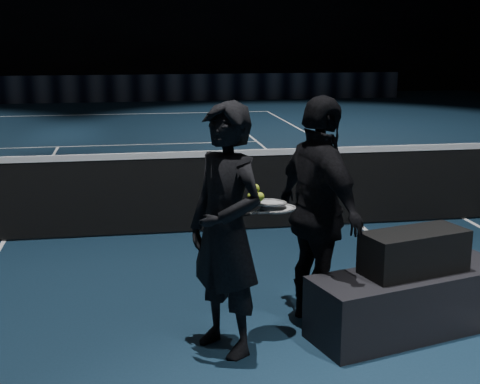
# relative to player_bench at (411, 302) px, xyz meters

# --- Properties ---
(floor) EXTENTS (36.00, 36.00, 0.00)m
(floor) POSITION_rel_player_bench_xyz_m (-3.50, 2.91, -0.24)
(floor) COLOR black
(floor) RESTS_ON ground
(court_lines) EXTENTS (10.98, 23.78, 0.01)m
(court_lines) POSITION_rel_player_bench_xyz_m (-3.50, 2.91, -0.24)
(court_lines) COLOR white
(court_lines) RESTS_ON floor
(net_mesh) EXTENTS (12.80, 0.02, 0.86)m
(net_mesh) POSITION_rel_player_bench_xyz_m (-3.50, 2.91, 0.21)
(net_mesh) COLOR black
(net_mesh) RESTS_ON floor
(sponsor_backdrop) EXTENTS (22.00, 0.15, 0.90)m
(sponsor_backdrop) POSITION_rel_player_bench_xyz_m (-3.50, 18.41, 0.21)
(sponsor_backdrop) COLOR black
(sponsor_backdrop) RESTS_ON floor
(player_bench) EXTENTS (1.69, 0.93, 0.48)m
(player_bench) POSITION_rel_player_bench_xyz_m (0.00, 0.00, 0.00)
(player_bench) COLOR black
(player_bench) RESTS_ON floor
(racket_bag) EXTENTS (0.87, 0.54, 0.32)m
(racket_bag) POSITION_rel_player_bench_xyz_m (0.00, 0.00, 0.40)
(racket_bag) COLOR black
(racket_bag) RESTS_ON player_bench
(bag_signature) EXTENTS (0.36, 0.10, 0.11)m
(bag_signature) POSITION_rel_player_bench_xyz_m (0.00, -0.17, 0.40)
(bag_signature) COLOR white
(bag_signature) RESTS_ON racket_bag
(player_a) EXTENTS (0.73, 0.79, 1.80)m
(player_a) POSITION_rel_player_bench_xyz_m (-1.44, -0.05, 0.66)
(player_a) COLOR black
(player_a) RESTS_ON floor
(player_b) EXTENTS (0.72, 1.14, 1.80)m
(player_b) POSITION_rel_player_bench_xyz_m (-0.66, 0.29, 0.66)
(player_b) COLOR black
(player_b) RESTS_ON floor
(racket_lower) EXTENTS (0.71, 0.48, 0.03)m
(racket_lower) POSITION_rel_player_bench_xyz_m (-1.03, 0.13, 0.75)
(racket_lower) COLOR black
(racket_lower) RESTS_ON player_a
(racket_upper) EXTENTS (0.70, 0.51, 0.10)m
(racket_upper) POSITION_rel_player_bench_xyz_m (-1.09, 0.14, 0.80)
(racket_upper) COLOR black
(racket_upper) RESTS_ON player_b
(tennis_balls) EXTENTS (0.12, 0.10, 0.12)m
(tennis_balls) POSITION_rel_player_bench_xyz_m (-1.21, 0.05, 0.89)
(tennis_balls) COLOR #C9E430
(tennis_balls) RESTS_ON racket_upper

